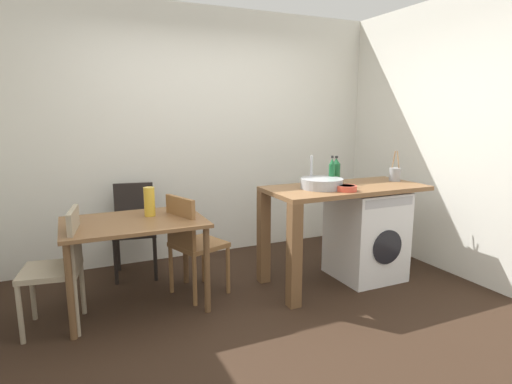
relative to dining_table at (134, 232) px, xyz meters
name	(u,v)px	position (x,y,z in m)	size (l,w,h in m)	color
ground_plane	(266,318)	(0.89, -0.62, -0.64)	(5.46, 5.46, 0.00)	black
wall_back	(198,135)	(0.89, 1.13, 0.71)	(4.60, 0.10, 2.70)	silver
wall_counter_side	(473,139)	(3.04, -0.62, 0.71)	(0.10, 3.80, 2.70)	silver
dining_table	(134,232)	(0.00, 0.00, 0.00)	(1.10, 0.76, 0.74)	brown
chair_person_seat	(61,262)	(-0.55, -0.11, -0.14)	(0.46, 0.46, 0.90)	gray
chair_opposite	(192,240)	(0.48, 0.03, -0.14)	(0.51, 0.51, 0.90)	olive
chair_spare_by_wall	(135,224)	(0.11, 0.77, -0.14)	(0.46, 0.46, 0.90)	black
kitchen_counter	(326,205)	(1.67, -0.24, 0.12)	(1.50, 0.68, 0.92)	brown
washing_machine	(366,234)	(2.14, -0.25, -0.21)	(0.60, 0.61, 0.86)	white
sink_basin	(322,183)	(1.62, -0.24, 0.32)	(0.38, 0.38, 0.09)	#9EA0A5
tap	(311,170)	(1.62, -0.06, 0.42)	(0.02, 0.02, 0.28)	#B2B2B7
bottle_tall_green	(332,172)	(1.77, -0.17, 0.40)	(0.06, 0.06, 0.28)	#19592D
bottle_squat_brown	(336,171)	(1.89, -0.07, 0.40)	(0.08, 0.08, 0.27)	#19592D
mixing_bowl	(347,188)	(1.74, -0.44, 0.30)	(0.18, 0.18, 0.05)	#D84C38
utensil_crock	(395,174)	(2.51, -0.19, 0.35)	(0.11, 0.11, 0.30)	gray
vase	(149,202)	(0.15, 0.10, 0.22)	(0.09, 0.09, 0.24)	gold
scissors	(348,188)	(1.83, -0.34, 0.28)	(0.15, 0.06, 0.01)	#B2B2B7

